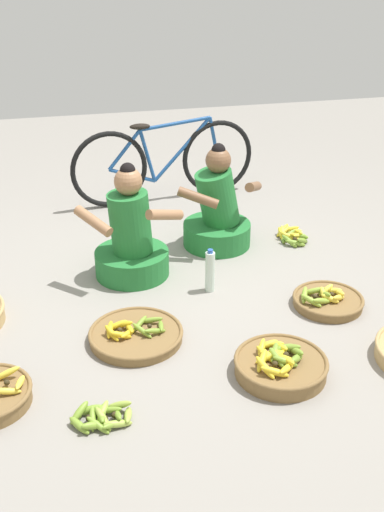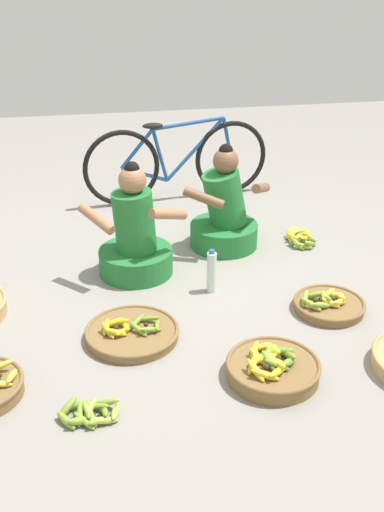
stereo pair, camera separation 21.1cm
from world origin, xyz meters
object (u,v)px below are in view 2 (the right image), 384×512
(vendor_woman_behind, at_px, (225,214))
(banana_basket_front_right, at_px, (273,368))
(bicycle_leaning, at_px, (177,161))
(banana_basket_front_center, at_px, (329,304))
(loose_bananas_back_center, at_px, (89,413))
(loose_bananas_mid_right, at_px, (300,238))
(vendor_woman_front, at_px, (135,239))
(water_bottle, at_px, (212,272))
(banana_basket_near_vendor, at_px, (132,332))

(vendor_woman_behind, distance_m, banana_basket_front_right, 1.66)
(bicycle_leaning, distance_m, banana_basket_front_center, 2.21)
(loose_bananas_back_center, relative_size, loose_bananas_mid_right, 0.98)
(banana_basket_front_center, relative_size, loose_bananas_back_center, 1.36)
(vendor_woman_behind, xyz_separation_m, loose_bananas_mid_right, (0.60, -0.05, -0.23))
(vendor_woman_front, distance_m, water_bottle, 0.60)
(vendor_woman_front, height_order, bicycle_leaning, vendor_woman_front)
(bicycle_leaning, bearing_deg, loose_bananas_mid_right, -53.70)
(vendor_woman_behind, height_order, banana_basket_front_center, vendor_woman_behind)
(loose_bananas_back_center, xyz_separation_m, loose_bananas_mid_right, (1.70, 1.75, 0.00))
(loose_bananas_back_center, relative_size, water_bottle, 1.10)
(vendor_woman_behind, xyz_separation_m, banana_basket_front_right, (-0.11, -1.65, -0.20))
(water_bottle, bearing_deg, banana_basket_front_right, -82.30)
(banana_basket_near_vendor, height_order, loose_bananas_mid_right, banana_basket_near_vendor)
(vendor_woman_behind, bearing_deg, banana_basket_near_vendor, -125.92)
(vendor_woman_front, relative_size, banana_basket_front_center, 1.79)
(vendor_woman_front, xyz_separation_m, water_bottle, (0.47, -0.35, -0.12))
(loose_bananas_back_center, bearing_deg, banana_basket_near_vendor, 67.53)
(banana_basket_near_vendor, xyz_separation_m, banana_basket_front_right, (0.71, -0.51, 0.02))
(vendor_woman_behind, bearing_deg, bicycle_leaning, 100.68)
(banana_basket_front_right, bearing_deg, banana_basket_near_vendor, 144.48)
(bicycle_leaning, bearing_deg, vendor_woman_behind, -79.32)
(vendor_woman_front, relative_size, vendor_woman_behind, 1.02)
(bicycle_leaning, bearing_deg, water_bottle, -91.53)
(banana_basket_near_vendor, distance_m, loose_bananas_back_center, 0.71)
(loose_bananas_mid_right, bearing_deg, vendor_woman_front, -168.27)
(vendor_woman_behind, distance_m, banana_basket_near_vendor, 1.42)
(vendor_woman_behind, height_order, banana_basket_front_right, vendor_woman_behind)
(vendor_woman_front, relative_size, banana_basket_front_right, 1.60)
(vendor_woman_behind, relative_size, bicycle_leaning, 0.48)
(banana_basket_front_right, xyz_separation_m, water_bottle, (-0.13, 0.97, 0.09))
(vendor_woman_front, bearing_deg, banana_basket_near_vendor, -97.63)
(loose_bananas_mid_right, distance_m, water_bottle, 1.06)
(vendor_woman_behind, relative_size, loose_bananas_back_center, 2.40)
(banana_basket_front_center, height_order, loose_bananas_mid_right, banana_basket_front_center)
(vendor_woman_front, relative_size, water_bottle, 2.68)
(banana_basket_near_vendor, bearing_deg, banana_basket_front_right, -35.52)
(water_bottle, bearing_deg, vendor_woman_front, 143.14)
(vendor_woman_behind, bearing_deg, banana_basket_front_right, -93.87)
(banana_basket_front_center, bearing_deg, loose_bananas_mid_right, 80.93)
(banana_basket_front_right, distance_m, loose_bananas_mid_right, 1.75)
(bicycle_leaning, distance_m, banana_basket_front_right, 2.71)
(vendor_woman_behind, xyz_separation_m, loose_bananas_back_center, (-1.10, -1.80, -0.23))
(banana_basket_front_right, relative_size, loose_bananas_back_center, 1.52)
(vendor_woman_front, distance_m, banana_basket_near_vendor, 0.85)
(vendor_woman_behind, relative_size, loose_bananas_mid_right, 2.35)
(loose_bananas_back_center, bearing_deg, vendor_woman_front, 75.48)
(vendor_woman_front, height_order, banana_basket_front_right, vendor_woman_front)
(vendor_woman_front, xyz_separation_m, loose_bananas_back_center, (-0.38, -1.48, -0.23))
(banana_basket_front_center, xyz_separation_m, water_bottle, (-0.69, 0.38, 0.10))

